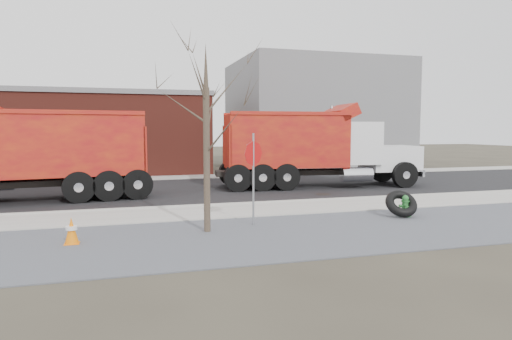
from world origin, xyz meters
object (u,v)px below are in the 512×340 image
object	(u,v)px
fire_hydrant	(405,207)
truck_tire	(401,204)
dump_truck_red_a	(312,146)
dump_truck_red_b	(35,151)
stop_sign	(253,163)

from	to	relation	value
fire_hydrant	truck_tire	world-z (taller)	truck_tire
dump_truck_red_a	dump_truck_red_b	size ratio (longest dim) A/B	1.07
truck_tire	dump_truck_red_b	xyz separation A→B (m)	(-12.00, 6.98, 1.56)
truck_tire	stop_sign	size ratio (longest dim) A/B	0.43
fire_hydrant	dump_truck_red_b	bearing A→B (deg)	165.57
stop_sign	dump_truck_red_a	bearing A→B (deg)	48.30
fire_hydrant	stop_sign	bearing A→B (deg)	-165.45
fire_hydrant	dump_truck_red_b	xyz separation A→B (m)	(-12.14, 6.99, 1.68)
truck_tire	dump_truck_red_b	distance (m)	13.96
stop_sign	dump_truck_red_a	size ratio (longest dim) A/B	0.27
truck_tire	dump_truck_red_a	bearing A→B (deg)	87.41
truck_tire	stop_sign	xyz separation A→B (m)	(-5.00, 0.07, 1.42)
truck_tire	dump_truck_red_a	size ratio (longest dim) A/B	0.11
stop_sign	dump_truck_red_a	world-z (taller)	dump_truck_red_a
fire_hydrant	dump_truck_red_b	size ratio (longest dim) A/B	0.08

